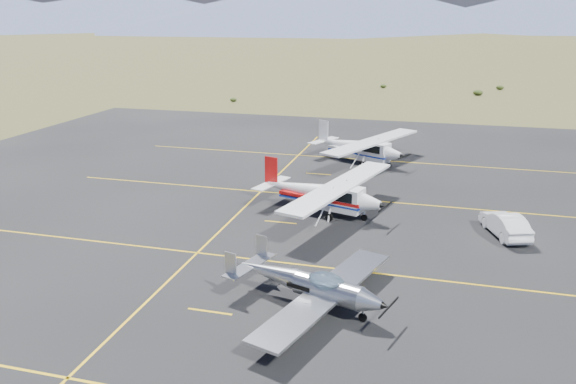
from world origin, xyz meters
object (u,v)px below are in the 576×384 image
at_px(aircraft_cessna, 322,192).
at_px(sedan, 505,224).
at_px(aircraft_low_wing, 311,285).
at_px(aircraft_plain, 360,146).

distance_m(aircraft_cessna, sedan, 10.85).
bearing_deg(aircraft_low_wing, aircraft_cessna, 117.09).
distance_m(aircraft_cessna, aircraft_plain, 13.14).
bearing_deg(aircraft_cessna, aircraft_low_wing, -64.37).
bearing_deg(aircraft_cessna, sedan, 10.45).
relative_size(aircraft_plain, sedan, 2.90).
height_order(aircraft_low_wing, sedan, aircraft_low_wing).
bearing_deg(aircraft_cessna, aircraft_plain, 103.99).
xyz_separation_m(aircraft_low_wing, aircraft_plain, (-1.49, 24.89, 0.37)).
height_order(aircraft_cessna, sedan, aircraft_cessna).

